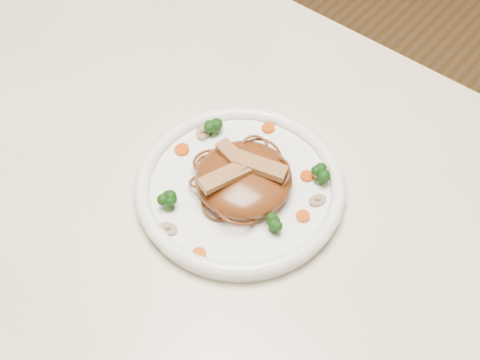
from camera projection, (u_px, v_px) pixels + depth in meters
The scene contains 19 objects.
table at pixel (217, 237), 0.94m from camera, with size 1.20×0.80×0.75m.
plate at pixel (240, 190), 0.86m from camera, with size 0.27×0.27×0.02m, color white.
noodle_mound at pixel (244, 179), 0.84m from camera, with size 0.13×0.13×0.04m, color brown.
chicken_a at pixel (260, 166), 0.82m from camera, with size 0.07×0.02×0.01m, color #A27D4C.
chicken_b at pixel (234, 156), 0.83m from camera, with size 0.06×0.02×0.01m, color #A27D4C.
chicken_c at pixel (225, 176), 0.81m from camera, with size 0.07×0.02×0.01m, color #A27D4C.
broccoli_0 at pixel (320, 176), 0.85m from camera, with size 0.02×0.02×0.03m, color #12410D, non-canonical shape.
broccoli_1 at pixel (213, 128), 0.90m from camera, with size 0.02×0.02×0.03m, color #12410D, non-canonical shape.
broccoli_2 at pixel (168, 201), 0.82m from camera, with size 0.03×0.03×0.03m, color #12410D, non-canonical shape.
broccoli_3 at pixel (275, 223), 0.80m from camera, with size 0.02×0.02×0.03m, color #12410D, non-canonical shape.
carrot_0 at pixel (307, 176), 0.86m from camera, with size 0.02×0.02×0.01m, color #DE4D08.
carrot_1 at pixel (182, 150), 0.89m from camera, with size 0.02×0.02×0.01m, color #DE4D08.
carrot_2 at pixel (303, 216), 0.82m from camera, with size 0.02×0.02×0.01m, color #DE4D08.
carrot_3 at pixel (268, 128), 0.91m from camera, with size 0.02×0.02×0.01m, color #DE4D08.
carrot_4 at pixel (199, 254), 0.79m from camera, with size 0.02×0.02×0.01m, color #DE4D08.
mushroom_0 at pixel (168, 229), 0.81m from camera, with size 0.02×0.02×0.01m, color tan.
mushroom_1 at pixel (317, 200), 0.84m from camera, with size 0.02×0.02×0.01m, color tan.
mushroom_2 at pixel (203, 133), 0.91m from camera, with size 0.03×0.03×0.01m, color tan.
mushroom_3 at pixel (328, 172), 0.87m from camera, with size 0.02×0.02×0.01m, color tan.
Camera 1 is at (0.35, -0.37, 1.45)m, focal length 48.78 mm.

